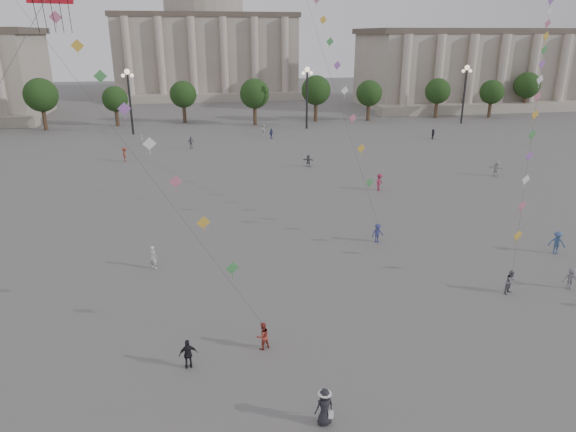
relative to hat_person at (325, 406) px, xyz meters
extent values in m
plane|color=#5C5956|center=(0.50, 2.25, -0.90)|extent=(360.00, 360.00, 0.00)
cube|color=gray|center=(75.50, 97.25, 7.10)|extent=(80.00, 22.00, 16.00)
cube|color=brown|center=(75.50, 97.25, 15.70)|extent=(81.60, 22.44, 1.20)
cube|color=gray|center=(75.50, 84.25, 0.10)|extent=(84.00, 4.00, 2.00)
cube|color=gray|center=(0.50, 132.25, 9.10)|extent=(46.00, 30.00, 20.00)
cube|color=brown|center=(0.50, 132.25, 19.70)|extent=(46.92, 30.60, 1.20)
cube|color=gray|center=(0.50, 115.25, 0.10)|extent=(48.30, 4.00, 2.00)
cylinder|color=gray|center=(0.50, 132.25, 21.60)|extent=(21.00, 21.00, 5.00)
cylinder|color=#3C2F1E|center=(-29.50, 80.25, 0.86)|extent=(0.70, 0.70, 3.52)
sphere|color=black|center=(-29.50, 80.25, 4.54)|extent=(5.12, 5.12, 5.12)
cylinder|color=#3C2F1E|center=(-17.50, 80.25, 0.86)|extent=(0.70, 0.70, 3.52)
sphere|color=black|center=(-17.50, 80.25, 4.54)|extent=(5.12, 5.12, 5.12)
cylinder|color=#3C2F1E|center=(-5.50, 80.25, 0.86)|extent=(0.70, 0.70, 3.52)
sphere|color=black|center=(-5.50, 80.25, 4.54)|extent=(5.12, 5.12, 5.12)
cylinder|color=#3C2F1E|center=(6.50, 80.25, 0.86)|extent=(0.70, 0.70, 3.52)
sphere|color=black|center=(6.50, 80.25, 4.54)|extent=(5.12, 5.12, 5.12)
cylinder|color=#3C2F1E|center=(18.50, 80.25, 0.86)|extent=(0.70, 0.70, 3.52)
sphere|color=black|center=(18.50, 80.25, 4.54)|extent=(5.12, 5.12, 5.12)
cylinder|color=#3C2F1E|center=(30.50, 80.25, 0.86)|extent=(0.70, 0.70, 3.52)
sphere|color=black|center=(30.50, 80.25, 4.54)|extent=(5.12, 5.12, 5.12)
cylinder|color=#3C2F1E|center=(42.50, 80.25, 0.86)|extent=(0.70, 0.70, 3.52)
sphere|color=black|center=(42.50, 80.25, 4.54)|extent=(5.12, 5.12, 5.12)
cylinder|color=#3C2F1E|center=(54.50, 80.25, 0.86)|extent=(0.70, 0.70, 3.52)
sphere|color=black|center=(54.50, 80.25, 4.54)|extent=(5.12, 5.12, 5.12)
cylinder|color=#3C2F1E|center=(66.50, 80.25, 0.86)|extent=(0.70, 0.70, 3.52)
sphere|color=black|center=(66.50, 80.25, 4.54)|extent=(5.12, 5.12, 5.12)
cylinder|color=#262628|center=(-14.50, 72.25, 4.10)|extent=(0.36, 0.36, 10.00)
sphere|color=#FFE5B2|center=(-14.50, 72.25, 9.30)|extent=(0.90, 0.90, 0.90)
sphere|color=#FFE5B2|center=(-15.20, 72.25, 8.70)|extent=(0.60, 0.60, 0.60)
sphere|color=#FFE5B2|center=(-13.80, 72.25, 8.70)|extent=(0.60, 0.60, 0.60)
cylinder|color=#262628|center=(15.50, 72.25, 4.10)|extent=(0.36, 0.36, 10.00)
sphere|color=#FFE5B2|center=(15.50, 72.25, 9.30)|extent=(0.90, 0.90, 0.90)
sphere|color=#FFE5B2|center=(14.80, 72.25, 8.70)|extent=(0.60, 0.60, 0.60)
sphere|color=#FFE5B2|center=(16.20, 72.25, 8.70)|extent=(0.60, 0.60, 0.60)
cylinder|color=#262628|center=(45.50, 72.25, 4.10)|extent=(0.36, 0.36, 10.00)
sphere|color=#FFE5B2|center=(45.50, 72.25, 9.30)|extent=(0.90, 0.90, 0.90)
sphere|color=#FFE5B2|center=(44.80, 72.25, 8.70)|extent=(0.60, 0.60, 0.60)
sphere|color=#FFE5B2|center=(46.20, 72.25, 8.70)|extent=(0.60, 0.60, 0.60)
imported|color=#354877|center=(7.80, 64.01, -0.08)|extent=(1.01, 0.90, 1.65)
imported|color=silver|center=(6.99, 67.32, 0.03)|extent=(1.42, 1.75, 1.87)
imported|color=slate|center=(19.07, 9.06, -0.15)|extent=(1.09, 0.81, 1.51)
imported|color=silver|center=(30.45, 36.19, 0.00)|extent=(1.73, 1.28, 1.82)
imported|color=#942842|center=(14.72, 33.10, 0.03)|extent=(1.35, 1.33, 1.86)
imported|color=black|center=(33.38, 59.06, -0.12)|extent=(1.23, 1.45, 1.57)
imported|color=#B7B8B3|center=(-12.29, 62.61, -0.11)|extent=(0.51, 0.65, 1.59)
imported|color=slate|center=(9.54, 44.81, -0.13)|extent=(1.51, 0.85, 1.55)
imported|color=beige|center=(-8.11, 17.49, -0.05)|extent=(0.74, 0.71, 1.71)
imported|color=#37527C|center=(22.05, 14.40, 0.00)|extent=(1.35, 1.22, 1.82)
imported|color=slate|center=(-5.01, 58.81, -0.01)|extent=(1.13, 0.74, 1.78)
imported|color=brown|center=(-13.69, 52.17, 0.03)|extent=(0.90, 1.31, 1.86)
imported|color=black|center=(-5.71, 5.12, -0.11)|extent=(0.97, 0.50, 1.59)
imported|color=#9A352A|center=(-1.80, 6.08, -0.13)|extent=(0.93, 0.84, 1.55)
imported|color=navy|center=(9.40, 19.16, -0.12)|extent=(1.08, 0.72, 1.57)
imported|color=slate|center=(14.85, 9.27, -0.09)|extent=(0.97, 0.89, 1.62)
imported|color=black|center=(0.00, 0.00, -0.04)|extent=(0.96, 0.75, 1.74)
cone|color=white|center=(0.00, 0.00, 0.72)|extent=(0.52, 0.52, 0.14)
cylinder|color=white|center=(0.00, 0.00, 0.66)|extent=(0.60, 0.60, 0.02)
cube|color=white|center=(0.25, -0.15, -0.35)|extent=(0.22, 0.10, 0.35)
cube|color=#439148|center=(-3.16, 7.67, 3.23)|extent=(0.76, 0.25, 0.76)
cube|color=gold|center=(-4.53, 9.25, 5.34)|extent=(0.76, 0.25, 0.76)
cube|color=#C16680|center=(-5.89, 10.84, 7.29)|extent=(0.76, 0.25, 0.76)
cube|color=white|center=(-7.25, 12.42, 9.15)|extent=(0.76, 0.25, 0.76)
cube|color=#9A5CB8|center=(-8.61, 14.01, 10.94)|extent=(0.76, 0.25, 0.76)
cube|color=#439148|center=(-9.97, 15.59, 12.67)|extent=(0.76, 0.25, 0.76)
cube|color=gold|center=(-11.33, 17.18, 14.36)|extent=(0.76, 0.25, 0.76)
cube|color=#C16680|center=(-12.69, 18.76, 16.01)|extent=(0.76, 0.25, 0.76)
cube|color=#439148|center=(9.20, 21.12, 3.60)|extent=(0.76, 0.25, 0.76)
cube|color=gold|center=(9.01, 23.08, 6.01)|extent=(0.76, 0.25, 0.76)
cube|color=#C16680|center=(8.81, 25.04, 8.24)|extent=(0.76, 0.25, 0.76)
cube|color=white|center=(8.61, 27.00, 10.36)|extent=(0.76, 0.25, 0.76)
cube|color=#9A5CB8|center=(8.41, 28.96, 12.40)|extent=(0.76, 0.25, 0.76)
cube|color=#439148|center=(8.22, 30.91, 14.38)|extent=(0.76, 0.25, 0.76)
cube|color=gold|center=(8.02, 32.87, 16.31)|extent=(0.76, 0.25, 0.76)
cylinder|color=#3F3F3F|center=(29.79, 30.19, 15.91)|extent=(0.02, 0.02, 59.86)
cube|color=gold|center=(15.96, 10.82, 2.46)|extent=(0.76, 0.25, 0.76)
cube|color=#C16680|center=(17.07, 12.37, 3.95)|extent=(0.76, 0.25, 0.76)
cube|color=white|center=(18.17, 13.92, 5.33)|extent=(0.76, 0.25, 0.76)
cube|color=#9A5CB8|center=(19.28, 15.47, 6.64)|extent=(0.76, 0.25, 0.76)
cube|color=#439148|center=(20.39, 17.02, 7.90)|extent=(0.76, 0.25, 0.76)
cube|color=gold|center=(21.49, 18.57, 9.12)|extent=(0.76, 0.25, 0.76)
cube|color=#C16680|center=(22.60, 20.12, 10.32)|extent=(0.76, 0.25, 0.76)
cube|color=white|center=(23.71, 21.67, 11.49)|extent=(0.76, 0.25, 0.76)
cube|color=#9A5CB8|center=(24.81, 23.22, 12.63)|extent=(0.76, 0.25, 0.76)
cube|color=#439148|center=(25.92, 24.77, 13.76)|extent=(0.76, 0.25, 0.76)
cube|color=gold|center=(27.03, 26.32, 14.87)|extent=(0.76, 0.25, 0.76)
cube|color=#C16680|center=(28.13, 27.87, 15.97)|extent=(0.76, 0.25, 0.76)
cube|color=white|center=(29.24, 29.42, 17.05)|extent=(0.76, 0.25, 0.76)
cube|color=#9A5CB8|center=(30.35, 30.97, 18.12)|extent=(0.76, 0.25, 0.76)
camera|label=1|loc=(-4.88, -17.33, 15.00)|focal=32.00mm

